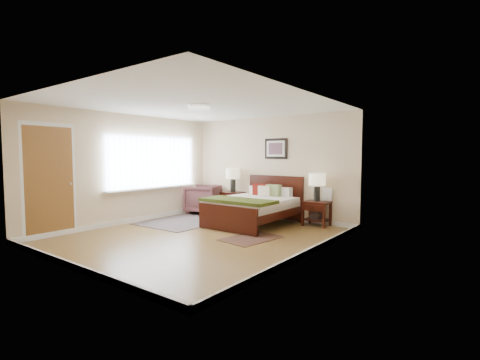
{
  "coord_description": "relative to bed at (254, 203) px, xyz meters",
  "views": [
    {
      "loc": [
        4.58,
        -4.81,
        1.55
      ],
      "look_at": [
        0.29,
        0.89,
        1.05
      ],
      "focal_mm": 26.0,
      "sensor_mm": 36.0,
      "label": 1
    }
  ],
  "objects": [
    {
      "name": "floor",
      "position": [
        -0.19,
        -1.55,
        -0.48
      ],
      "size": [
        5.0,
        5.0,
        0.0
      ],
      "primitive_type": "plane",
      "color": "olive",
      "rests_on": "ground"
    },
    {
      "name": "back_wall",
      "position": [
        -0.19,
        0.95,
        0.77
      ],
      "size": [
        4.5,
        0.04,
        2.5
      ],
      "primitive_type": "cube",
      "color": "beige",
      "rests_on": "ground"
    },
    {
      "name": "front_wall",
      "position": [
        -0.19,
        -4.05,
        0.77
      ],
      "size": [
        4.5,
        0.04,
        2.5
      ],
      "primitive_type": "cube",
      "color": "beige",
      "rests_on": "ground"
    },
    {
      "name": "left_wall",
      "position": [
        -2.44,
        -1.55,
        0.77
      ],
      "size": [
        0.04,
        5.0,
        2.5
      ],
      "primitive_type": "cube",
      "color": "beige",
      "rests_on": "ground"
    },
    {
      "name": "right_wall",
      "position": [
        2.06,
        -1.55,
        0.77
      ],
      "size": [
        0.04,
        5.0,
        2.5
      ],
      "primitive_type": "cube",
      "color": "beige",
      "rests_on": "ground"
    },
    {
      "name": "ceiling",
      "position": [
        -0.19,
        -1.55,
        2.02
      ],
      "size": [
        4.5,
        5.0,
        0.02
      ],
      "primitive_type": "cube",
      "color": "white",
      "rests_on": "back_wall"
    },
    {
      "name": "window",
      "position": [
        -2.39,
        -0.85,
        0.89
      ],
      "size": [
        0.11,
        2.72,
        1.32
      ],
      "color": "silver",
      "rests_on": "left_wall"
    },
    {
      "name": "door",
      "position": [
        -2.42,
        -3.29,
        0.59
      ],
      "size": [
        0.06,
        1.0,
        2.18
      ],
      "color": "silver",
      "rests_on": "ground"
    },
    {
      "name": "ceil_fixture",
      "position": [
        -0.19,
        -1.55,
        1.98
      ],
      "size": [
        0.44,
        0.44,
        0.08
      ],
      "color": "white",
      "rests_on": "ceiling"
    },
    {
      "name": "bed",
      "position": [
        0.0,
        0.0,
        0.0
      ],
      "size": [
        1.61,
        1.94,
        1.05
      ],
      "color": "black",
      "rests_on": "ground"
    },
    {
      "name": "wall_art",
      "position": [
        0.0,
        0.92,
        1.24
      ],
      "size": [
        0.62,
        0.05,
        0.5
      ],
      "color": "black",
      "rests_on": "back_wall"
    },
    {
      "name": "nightstand_left",
      "position": [
        -1.17,
        0.7,
        0.0
      ],
      "size": [
        0.51,
        0.46,
        0.61
      ],
      "color": "black",
      "rests_on": "ground"
    },
    {
      "name": "nightstand_right",
      "position": [
        1.18,
        0.71,
        -0.15
      ],
      "size": [
        0.55,
        0.41,
        0.55
      ],
      "color": "black",
      "rests_on": "ground"
    },
    {
      "name": "lamp_left",
      "position": [
        -1.17,
        0.72,
        0.56
      ],
      "size": [
        0.36,
        0.36,
        0.61
      ],
      "color": "black",
      "rests_on": "nightstand_left"
    },
    {
      "name": "lamp_right",
      "position": [
        1.18,
        0.72,
        0.5
      ],
      "size": [
        0.36,
        0.36,
        0.61
      ],
      "color": "black",
      "rests_on": "nightstand_right"
    },
    {
      "name": "armchair",
      "position": [
        -1.99,
        0.45,
        -0.1
      ],
      "size": [
        1.09,
        1.08,
        0.77
      ],
      "primitive_type": "imported",
      "rotation": [
        0.0,
        0.0,
        -1.19
      ],
      "color": "brown",
      "rests_on": "ground"
    },
    {
      "name": "rug_persian",
      "position": [
        -1.54,
        -0.55,
        -0.48
      ],
      "size": [
        1.62,
        2.24,
        0.01
      ],
      "primitive_type": "cube",
      "rotation": [
        0.0,
        0.0,
        0.03
      ],
      "color": "#0D2142",
      "rests_on": "ground"
    },
    {
      "name": "rug_navy",
      "position": [
        0.71,
        -1.11,
        -0.48
      ],
      "size": [
        0.88,
        1.19,
        0.01
      ],
      "primitive_type": "cube",
      "rotation": [
        0.0,
        0.0,
        -0.14
      ],
      "color": "black",
      "rests_on": "ground"
    }
  ]
}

